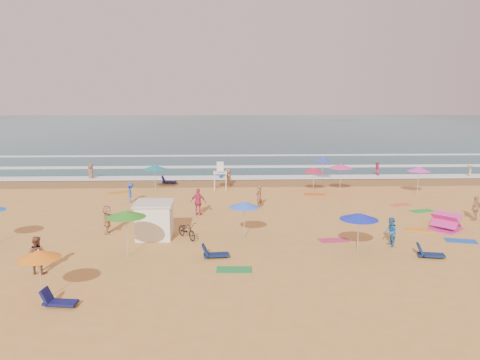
{
  "coord_description": "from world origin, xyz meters",
  "views": [
    {
      "loc": [
        -1.37,
        -30.93,
        8.32
      ],
      "look_at": [
        -0.04,
        6.0,
        1.5
      ],
      "focal_mm": 35.0,
      "sensor_mm": 36.0,
      "label": 1
    }
  ],
  "objects": [
    {
      "name": "ground",
      "position": [
        0.0,
        0.0,
        0.0
      ],
      "size": [
        220.0,
        220.0,
        0.0
      ],
      "primitive_type": "plane",
      "color": "gold",
      "rests_on": "ground"
    },
    {
      "name": "ocean",
      "position": [
        0.0,
        84.0,
        0.0
      ],
      "size": [
        220.0,
        140.0,
        0.18
      ],
      "primitive_type": "cube",
      "color": "#0C4756",
      "rests_on": "ground"
    },
    {
      "name": "wet_sand",
      "position": [
        0.0,
        12.5,
        0.01
      ],
      "size": [
        220.0,
        220.0,
        0.0
      ],
      "primitive_type": "plane",
      "color": "olive",
      "rests_on": "ground"
    },
    {
      "name": "surf_foam",
      "position": [
        0.0,
        21.32,
        0.1
      ],
      "size": [
        200.0,
        18.7,
        0.05
      ],
      "color": "white",
      "rests_on": "ground"
    },
    {
      "name": "cabana",
      "position": [
        -5.42,
        -4.3,
        1.0
      ],
      "size": [
        2.0,
        2.0,
        2.0
      ],
      "primitive_type": "cube",
      "color": "white",
      "rests_on": "ground"
    },
    {
      "name": "cabana_roof",
      "position": [
        -5.42,
        -4.3,
        2.06
      ],
      "size": [
        2.2,
        2.2,
        0.12
      ],
      "primitive_type": "cube",
      "color": "silver",
      "rests_on": "cabana"
    },
    {
      "name": "bicycle",
      "position": [
        -3.52,
        -4.6,
        0.5
      ],
      "size": [
        1.6,
        1.95,
        1.0
      ],
      "primitive_type": "imported",
      "rotation": [
        0.0,
        0.0,
        0.58
      ],
      "color": "black",
      "rests_on": "ground"
    },
    {
      "name": "lifeguard_stand",
      "position": [
        -1.65,
        9.46,
        1.05
      ],
      "size": [
        1.2,
        1.2,
        2.1
      ],
      "primitive_type": null,
      "color": "white",
      "rests_on": "ground"
    },
    {
      "name": "beach_umbrellas",
      "position": [
        0.2,
        0.41,
        2.1
      ],
      "size": [
        67.99,
        31.18,
        0.79
      ],
      "color": "#FF5615",
      "rests_on": "ground"
    },
    {
      "name": "loungers",
      "position": [
        4.09,
        -4.54,
        0.17
      ],
      "size": [
        60.42,
        26.5,
        0.34
      ],
      "color": "#102150",
      "rests_on": "ground"
    },
    {
      "name": "towels",
      "position": [
        0.25,
        -1.13,
        0.01
      ],
      "size": [
        43.64,
        19.45,
        0.03
      ],
      "color": "#CD4D19",
      "rests_on": "ground"
    },
    {
      "name": "beachgoers",
      "position": [
        -2.16,
        3.31,
        0.79
      ],
      "size": [
        47.86,
        26.25,
        2.13
      ],
      "color": "brown",
      "rests_on": "ground"
    }
  ]
}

